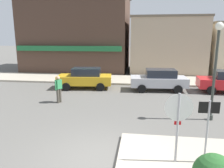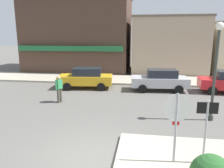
# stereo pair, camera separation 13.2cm
# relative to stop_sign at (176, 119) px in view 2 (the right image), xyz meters

# --- Properties ---
(ground_plane) EXTENTS (160.00, 160.00, 0.00)m
(ground_plane) POSITION_rel_stop_sign_xyz_m (-2.39, 0.06, -1.52)
(ground_plane) COLOR #5B5954
(kerb_far) EXTENTS (80.00, 4.00, 0.15)m
(kerb_far) POSITION_rel_stop_sign_xyz_m (-2.39, 13.01, -1.44)
(kerb_far) COLOR #A89E8C
(kerb_far) RESTS_ON ground
(stop_sign) EXTENTS (0.82, 0.08, 2.30)m
(stop_sign) POSITION_rel_stop_sign_xyz_m (0.00, 0.00, 0.00)
(stop_sign) COLOR #9E9EA3
(stop_sign) RESTS_ON ground
(one_way_sign) EXTENTS (0.60, 0.06, 2.10)m
(one_way_sign) POSITION_rel_stop_sign_xyz_m (0.86, 0.07, -0.19)
(one_way_sign) COLOR #9E9EA3
(one_way_sign) RESTS_ON ground
(lamp_post) EXTENTS (0.36, 0.36, 4.54)m
(lamp_post) POSITION_rel_stop_sign_xyz_m (2.22, 4.10, 1.44)
(lamp_post) COLOR #333833
(lamp_post) RESTS_ON ground
(parked_car_nearest) EXTENTS (4.17, 2.21, 1.56)m
(parked_car_nearest) POSITION_rel_stop_sign_xyz_m (-5.27, 9.57, -0.71)
(parked_car_nearest) COLOR gold
(parked_car_nearest) RESTS_ON ground
(parked_car_second) EXTENTS (4.10, 2.07, 1.56)m
(parked_car_second) POSITION_rel_stop_sign_xyz_m (0.21, 9.63, -0.71)
(parked_car_second) COLOR #B7B7BC
(parked_car_second) RESTS_ON ground
(pedestrian_crossing_near) EXTENTS (0.35, 0.54, 1.61)m
(pedestrian_crossing_near) POSITION_rel_stop_sign_xyz_m (-5.90, 5.79, -0.65)
(pedestrian_crossing_near) COLOR #4C473D
(pedestrian_crossing_near) RESTS_ON ground
(building_corner_shop) EXTENTS (11.54, 8.88, 8.61)m
(building_corner_shop) POSITION_rel_stop_sign_xyz_m (-8.32, 19.20, 2.79)
(building_corner_shop) COLOR #473328
(building_corner_shop) RESTS_ON ground
(building_storefront_left_near) EXTENTS (7.56, 7.17, 5.85)m
(building_storefront_left_near) POSITION_rel_stop_sign_xyz_m (1.52, 18.68, 1.41)
(building_storefront_left_near) COLOR tan
(building_storefront_left_near) RESTS_ON ground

